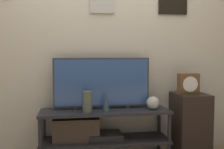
{
  "coord_description": "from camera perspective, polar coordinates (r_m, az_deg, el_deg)",
  "views": [
    {
      "loc": [
        -0.35,
        -2.58,
        1.15
      ],
      "look_at": [
        0.08,
        0.24,
        0.94
      ],
      "focal_mm": 42.0,
      "sensor_mm": 36.0,
      "label": 1
    }
  ],
  "objects": [
    {
      "name": "television",
      "position": [
        2.95,
        -2.21,
        -1.77
      ],
      "size": [
        1.08,
        0.05,
        0.57
      ],
      "color": "#333338",
      "rests_on": "media_console"
    },
    {
      "name": "mantel_clock",
      "position": [
        3.1,
        16.28,
        -1.94
      ],
      "size": [
        0.23,
        0.11,
        0.23
      ],
      "color": "brown",
      "rests_on": "side_table"
    },
    {
      "name": "side_table",
      "position": [
        3.22,
        16.58,
        -10.29
      ],
      "size": [
        0.36,
        0.41,
        0.71
      ],
      "color": "black",
      "rests_on": "ground_plane"
    },
    {
      "name": "wall_back",
      "position": [
        3.1,
        -2.14,
        7.96
      ],
      "size": [
        6.4,
        0.08,
        2.7
      ],
      "color": "beige",
      "rests_on": "ground_plane"
    },
    {
      "name": "vase_slim_bronze",
      "position": [
        2.8,
        -1.35,
        -5.79
      ],
      "size": [
        0.08,
        0.08,
        0.23
      ],
      "color": "#2D4251",
      "rests_on": "media_console"
    },
    {
      "name": "vase_round_glass",
      "position": [
        2.97,
        8.91,
        -6.12
      ],
      "size": [
        0.15,
        0.15,
        0.15
      ],
      "color": "beige",
      "rests_on": "media_console"
    },
    {
      "name": "media_console",
      "position": [
        2.95,
        -3.89,
        -11.67
      ],
      "size": [
        1.42,
        0.4,
        0.55
      ],
      "color": "#232326",
      "rests_on": "ground_plane"
    },
    {
      "name": "candle_jar",
      "position": [
        3.11,
        9.24,
        -6.16
      ],
      "size": [
        0.09,
        0.09,
        0.09
      ],
      "color": "silver",
      "rests_on": "media_console"
    },
    {
      "name": "vase_tall_ceramic",
      "position": [
        2.77,
        -5.37,
        -5.99
      ],
      "size": [
        0.1,
        0.1,
        0.23
      ],
      "color": "#4C5647",
      "rests_on": "media_console"
    }
  ]
}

